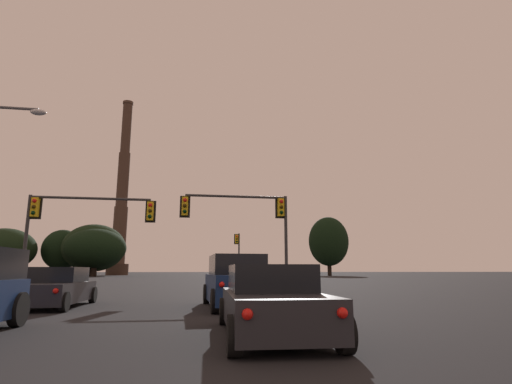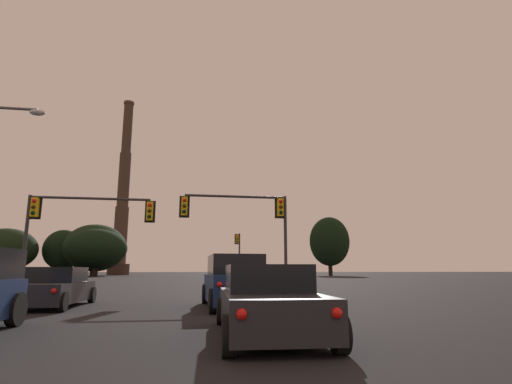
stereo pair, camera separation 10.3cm
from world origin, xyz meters
The scene contains 12 objects.
suv_right_lane_front centered at (3.34, 13.36, 0.90)m, with size 2.22×4.95×1.86m.
sedan_left_lane_front centered at (-3.13, 14.59, 0.67)m, with size 2.00×4.71×1.43m.
sedan_right_lane_second centered at (3.34, 7.03, 0.67)m, with size 2.16×4.77×1.43m.
traffic_light_overhead_right centered at (5.00, 21.23, 4.32)m, with size 6.31×0.50×5.60m.
traffic_light_far_right centered at (7.30, 47.07, 3.75)m, with size 0.78×0.50×5.71m.
traffic_light_overhead_left centered at (-4.66, 21.54, 4.12)m, with size 6.82×0.50×5.32m.
smokestack centered at (-17.88, 113.31, 19.59)m, with size 5.87×5.87×49.94m.
treeline_far_right centered at (-20.06, 94.69, 6.30)m, with size 13.76×12.38×11.63m.
treeline_center_left centered at (-27.67, 97.44, 5.96)m, with size 8.88×7.99×10.55m.
treeline_right_mid centered at (-37.64, 92.12, 5.68)m, with size 12.63×11.37×10.19m.
treeline_left_mid centered at (34.94, 92.66, 8.24)m, with size 9.74×8.76×14.22m.
treeline_center_right centered at (-19.15, 91.88, 6.05)m, with size 13.18×11.86×10.37m.
Camera 2 is at (1.78, -1.35, 1.31)m, focal length 28.00 mm.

